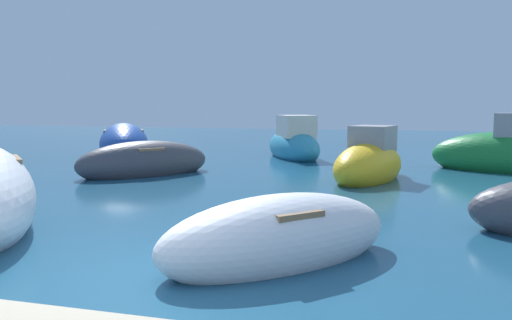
# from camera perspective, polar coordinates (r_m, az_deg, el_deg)

# --- Properties ---
(ground) EXTENTS (80.00, 80.00, 0.00)m
(ground) POSITION_cam_1_polar(r_m,az_deg,el_deg) (6.55, -13.24, -13.19)
(ground) COLOR #1E5170
(moored_boat_0) EXTENTS (4.36, 5.52, 1.83)m
(moored_boat_0) POSITION_cam_1_polar(r_m,az_deg,el_deg) (22.07, -14.86, 1.74)
(moored_boat_0) COLOR #1E479E
(moored_boat_0) RESTS_ON ground
(moored_boat_4) EXTENTS (3.67, 4.96, 2.10)m
(moored_boat_4) POSITION_cam_1_polar(r_m,az_deg,el_deg) (20.89, 4.32, 1.79)
(moored_boat_4) COLOR teal
(moored_boat_4) RESTS_ON ground
(moored_boat_5) EXTENTS (3.90, 4.32, 1.37)m
(moored_boat_5) POSITION_cam_1_polar(r_m,az_deg,el_deg) (16.01, -12.63, -0.28)
(moored_boat_5) COLOR #3F3F47
(moored_boat_5) RESTS_ON ground
(moored_boat_6) EXTENTS (2.61, 4.10, 1.89)m
(moored_boat_6) POSITION_cam_1_polar(r_m,az_deg,el_deg) (14.90, 12.81, -0.39)
(moored_boat_6) COLOR gold
(moored_boat_6) RESTS_ON ground
(moored_boat_11) EXTENTS (3.50, 3.57, 1.22)m
(moored_boat_11) POSITION_cam_1_polar(r_m,az_deg,el_deg) (6.99, 2.67, -8.86)
(moored_boat_11) COLOR white
(moored_boat_11) RESTS_ON ground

